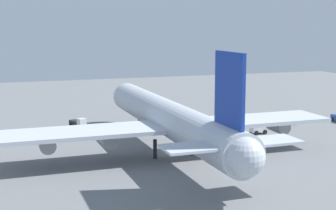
{
  "coord_description": "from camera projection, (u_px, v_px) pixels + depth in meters",
  "views": [
    {
      "loc": [
        -87.01,
        31.07,
        24.1
      ],
      "look_at": [
        0.0,
        0.0,
        9.2
      ],
      "focal_mm": 53.4,
      "sensor_mm": 36.0,
      "label": 1
    }
  ],
  "objects": [
    {
      "name": "ground_plane",
      "position": [
        168.0,
        153.0,
        95.04
      ],
      "size": [
        264.74,
        264.74,
        0.0
      ],
      "primitive_type": "plane",
      "color": "slate"
    },
    {
      "name": "catering_truck",
      "position": [
        287.0,
        119.0,
        121.94
      ],
      "size": [
        3.0,
        5.36,
        2.34
      ],
      "color": "silver",
      "rests_on": "ground_plane"
    },
    {
      "name": "maintenance_van",
      "position": [
        78.0,
        123.0,
        117.92
      ],
      "size": [
        5.37,
        3.63,
        2.41
      ],
      "color": "silver",
      "rests_on": "ground_plane"
    },
    {
      "name": "safety_cone_nose",
      "position": [
        139.0,
        122.0,
        123.68
      ],
      "size": [
        0.48,
        0.48,
        0.68
      ],
      "primitive_type": "cone",
      "color": "orange",
      "rests_on": "ground_plane"
    },
    {
      "name": "fuel_truck",
      "position": [
        259.0,
        129.0,
        111.16
      ],
      "size": [
        2.51,
        3.86,
        2.05
      ],
      "color": "silver",
      "rests_on": "ground_plane"
    },
    {
      "name": "cargo_airplane",
      "position": [
        168.0,
        119.0,
        93.75
      ],
      "size": [
        66.18,
        61.56,
        20.45
      ],
      "color": "silver",
      "rests_on": "ground_plane"
    }
  ]
}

